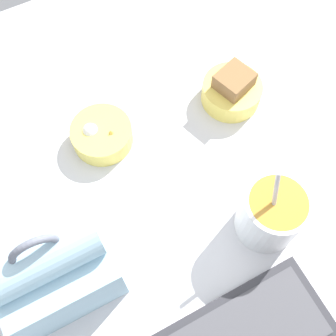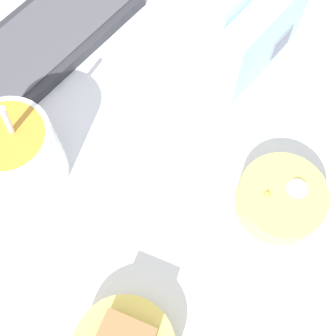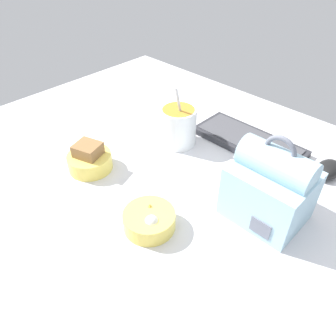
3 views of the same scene
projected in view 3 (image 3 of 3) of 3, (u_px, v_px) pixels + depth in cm
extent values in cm
cube|color=silver|center=(173.00, 183.00, 83.73)|extent=(140.00, 110.00, 2.00)
cube|color=#2D2D33|center=(249.00, 141.00, 95.13)|extent=(31.78, 13.54, 1.80)
cube|color=#47474C|center=(249.00, 138.00, 94.47)|extent=(29.24, 11.10, 0.30)
cube|color=#9EC6DB|center=(269.00, 194.00, 70.07)|extent=(16.29, 13.83, 12.62)
cylinder|color=#9EC6DB|center=(277.00, 164.00, 64.91)|extent=(15.48, 6.94, 6.94)
cube|color=slate|center=(260.00, 228.00, 66.40)|extent=(4.56, 0.30, 3.79)
torus|color=slate|center=(280.00, 151.00, 62.95)|extent=(6.70, 1.00, 6.70)
cylinder|color=white|center=(178.00, 126.00, 92.96)|extent=(10.24, 10.24, 10.92)
cylinder|color=#C6892D|center=(179.00, 110.00, 89.72)|extent=(9.01, 9.01, 0.60)
cylinder|color=silver|center=(179.00, 107.00, 88.09)|extent=(0.70, 3.72, 12.35)
cylinder|color=#EFD65B|center=(90.00, 161.00, 85.70)|extent=(11.47, 11.47, 4.30)
cube|color=olive|center=(89.00, 154.00, 84.21)|extent=(7.77, 7.40, 6.02)
cylinder|color=#EFD65B|center=(149.00, 220.00, 69.95)|extent=(11.24, 11.24, 3.99)
ellipsoid|color=white|center=(152.00, 223.00, 67.82)|extent=(3.06, 3.06, 3.60)
cone|color=#EFBC47|center=(150.00, 209.00, 70.90)|extent=(5.08, 5.08, 3.40)
sphere|color=black|center=(138.00, 230.00, 67.81)|extent=(1.35, 1.35, 1.35)
sphere|color=black|center=(142.00, 229.00, 67.92)|extent=(1.35, 1.35, 1.35)
sphere|color=black|center=(145.00, 227.00, 68.33)|extent=(1.35, 1.35, 1.35)
sphere|color=black|center=(147.00, 224.00, 68.93)|extent=(1.35, 1.35, 1.35)
ellipsoid|color=black|center=(328.00, 169.00, 83.69)|extent=(5.69, 8.63, 3.65)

